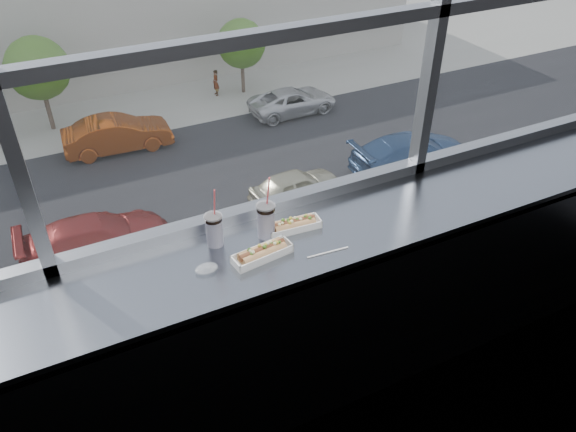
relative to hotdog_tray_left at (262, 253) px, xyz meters
name	(u,v)px	position (x,y,z in m)	size (l,w,h in m)	color
wall_back_lower	(260,293)	(0.12, 0.33, -0.58)	(6.00, 6.00, 0.00)	black
counter	(280,249)	(0.12, 0.05, -0.06)	(6.00, 0.55, 0.06)	gray
counter_fascia	(303,359)	(0.12, -0.20, -0.58)	(6.00, 0.04, 1.04)	gray
hotdog_tray_left	(262,253)	(0.00, 0.00, 0.00)	(0.30, 0.13, 0.07)	white
hotdog_tray_right	(294,225)	(0.23, 0.13, 0.00)	(0.28, 0.11, 0.07)	white
soda_cup_left	(214,228)	(-0.16, 0.19, 0.06)	(0.09, 0.09, 0.32)	white
soda_cup_right	(266,219)	(0.09, 0.14, 0.07)	(0.09, 0.09, 0.34)	white
loose_straw	(328,252)	(0.29, -0.11, -0.02)	(0.01, 0.01, 0.21)	white
wrapper	(206,268)	(-0.26, 0.03, -0.02)	(0.10, 0.07, 0.03)	silver
plaza_ground	(25,44)	(0.12, 43.83, -12.13)	(120.00, 120.00, 0.00)	gray
street_asphalt	(80,203)	(0.12, 20.33, -12.10)	(80.00, 10.00, 0.06)	black
far_sidewalk	(54,129)	(0.12, 28.33, -12.11)	(80.00, 6.00, 0.04)	gray
far_building	(17,7)	(0.12, 38.33, -8.13)	(50.00, 14.00, 8.00)	#AAA497
car_near_e	(411,147)	(14.69, 16.33, -10.92)	(6.88, 2.87, 2.29)	navy
car_far_c	(293,97)	(12.53, 24.33, -11.14)	(5.56, 2.32, 1.85)	silver
car_near_c	(95,232)	(0.18, 16.33, -11.00)	(6.43, 2.68, 2.14)	maroon
car_far_b	(116,129)	(2.77, 24.33, -10.92)	(6.92, 2.88, 2.31)	#A23C0A
car_near_d	(296,181)	(8.62, 16.33, -11.13)	(5.62, 2.34, 1.87)	#B5B092
pedestrian_d	(216,80)	(9.54, 28.62, -11.16)	(0.82, 0.62, 1.86)	#66605B
tree_center	(38,68)	(0.08, 28.33, -8.73)	(3.21, 3.21, 5.01)	#47382B
tree_right	(241,44)	(11.19, 28.33, -9.12)	(2.84, 2.84, 4.43)	#47382B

